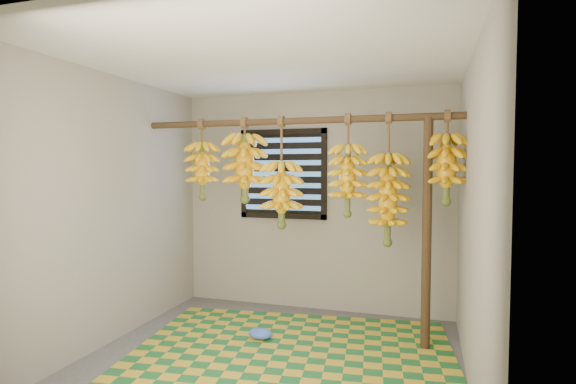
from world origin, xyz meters
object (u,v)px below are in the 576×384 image
at_px(banana_bunch_d, 348,180).
at_px(support_post, 427,234).
at_px(woven_mat, 290,357).
at_px(banana_bunch_b, 245,168).
at_px(banana_bunch_c, 282,194).
at_px(banana_bunch_a, 202,170).
at_px(banana_bunch_e, 388,199).
at_px(banana_bunch_f, 446,169).
at_px(plastic_bag, 260,334).

bearing_deg(banana_bunch_d, support_post, 0.00).
relative_size(woven_mat, banana_bunch_d, 2.93).
distance_m(banana_bunch_b, banana_bunch_c, 0.45).
xyz_separation_m(woven_mat, banana_bunch_c, (-0.25, 0.52, 1.32)).
relative_size(banana_bunch_a, banana_bunch_b, 0.98).
xyz_separation_m(banana_bunch_a, banana_bunch_e, (1.81, 0.00, -0.25)).
xyz_separation_m(woven_mat, banana_bunch_e, (0.73, 0.52, 1.29)).
bearing_deg(banana_bunch_a, banana_bunch_b, 0.00).
bearing_deg(banana_bunch_c, support_post, 0.00).
height_order(woven_mat, banana_bunch_b, banana_bunch_b).
bearing_deg(banana_bunch_b, banana_bunch_d, -0.00).
xyz_separation_m(support_post, banana_bunch_a, (-2.14, 0.00, 0.54)).
xyz_separation_m(banana_bunch_b, banana_bunch_f, (1.83, -0.00, -0.01)).
bearing_deg(woven_mat, banana_bunch_d, 54.33).
distance_m(support_post, banana_bunch_e, 0.44).
bearing_deg(banana_bunch_b, banana_bunch_f, -0.00).
height_order(support_post, banana_bunch_f, banana_bunch_f).
bearing_deg(banana_bunch_e, banana_bunch_d, -180.00).
bearing_deg(banana_bunch_f, banana_bunch_d, 180.00).
bearing_deg(plastic_bag, banana_bunch_a, 160.93).
relative_size(support_post, woven_mat, 0.75).
bearing_deg(banana_bunch_f, banana_bunch_b, 180.00).
bearing_deg(woven_mat, support_post, 26.28).
bearing_deg(plastic_bag, banana_bunch_d, 17.96).
xyz_separation_m(woven_mat, banana_bunch_d, (0.38, 0.52, 1.45)).
height_order(woven_mat, plastic_bag, plastic_bag).
distance_m(banana_bunch_b, banana_bunch_d, 1.00).
xyz_separation_m(woven_mat, banana_bunch_a, (-1.08, 0.52, 1.54)).
height_order(banana_bunch_b, banana_bunch_d, same).
bearing_deg(banana_bunch_d, banana_bunch_b, 180.00).
distance_m(banana_bunch_c, banana_bunch_d, 0.64).
distance_m(woven_mat, banana_bunch_c, 1.44).
bearing_deg(banana_bunch_c, banana_bunch_a, 180.00).
height_order(support_post, banana_bunch_e, banana_bunch_e).
bearing_deg(banana_bunch_f, woven_mat, -156.61).
height_order(plastic_bag, banana_bunch_b, banana_bunch_b).
relative_size(support_post, banana_bunch_e, 1.73).
xyz_separation_m(banana_bunch_a, banana_bunch_d, (1.45, -0.00, -0.08)).
height_order(banana_bunch_a, banana_bunch_b, same).
relative_size(banana_bunch_a, banana_bunch_c, 0.76).
relative_size(plastic_bag, banana_bunch_a, 0.29).
xyz_separation_m(banana_bunch_a, banana_bunch_f, (2.29, -0.00, 0.02)).
bearing_deg(banana_bunch_d, banana_bunch_c, 180.00).
relative_size(banana_bunch_b, banana_bunch_e, 0.69).
relative_size(banana_bunch_d, banana_bunch_e, 0.79).
xyz_separation_m(banana_bunch_d, banana_bunch_f, (0.84, 0.00, 0.10)).
bearing_deg(banana_bunch_d, plastic_bag, -162.04).
height_order(plastic_bag, banana_bunch_e, banana_bunch_e).
relative_size(plastic_bag, banana_bunch_b, 0.29).
relative_size(support_post, banana_bunch_f, 2.54).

